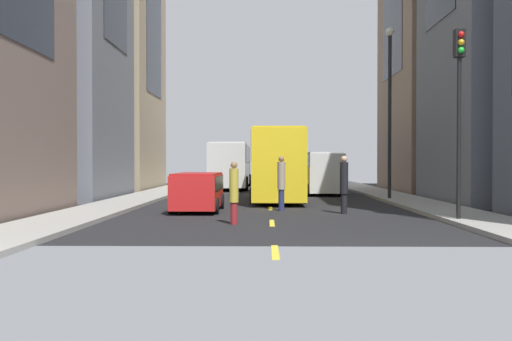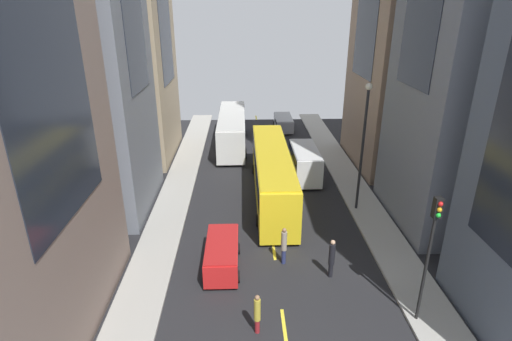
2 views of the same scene
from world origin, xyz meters
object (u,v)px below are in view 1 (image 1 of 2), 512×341
Objects in this scene: delivery_van_white at (323,170)px; pedestrian_crossing_mid at (281,181)px; city_bus_white at (231,162)px; pedestrian_crossing_near at (344,183)px; streetcar_yellow at (276,160)px; car_silver_2 at (302,175)px; pedestrian_waiting_curb at (234,191)px; traffic_light_near_corner at (459,88)px; car_blue_0 at (282,176)px; car_red_1 at (198,189)px.

delivery_van_white is 12.25m from pedestrian_crossing_mid.
city_bus_white reaches higher than pedestrian_crossing_near.
streetcar_yellow reaches higher than pedestrian_crossing_mid.
car_silver_2 is 31.22m from pedestrian_waiting_curb.
car_silver_2 is 30.87m from traffic_light_near_corner.
pedestrian_crossing_near reaches higher than car_silver_2.
pedestrian_waiting_curb is 0.90× the size of pedestrian_crossing_mid.
pedestrian_crossing_near is at bearing 87.54° from pedestrian_waiting_curb.
car_blue_0 is 1.96× the size of pedestrian_crossing_mid.
car_red_1 is at bearing 153.87° from traffic_light_near_corner.
streetcar_yellow is 17.54m from car_silver_2.
car_blue_0 is at bearing -82.96° from pedestrian_crossing_near.
car_red_1 is at bearing -117.40° from delivery_van_white.
car_red_1 is 3.41m from pedestrian_crossing_mid.
streetcar_yellow is 3.22× the size of car_blue_0.
city_bus_white is 26.52m from traffic_light_near_corner.
pedestrian_crossing_near is at bearing -90.29° from car_silver_2.
delivery_van_white is 13.98m from car_silver_2.
car_red_1 is 1.88× the size of pedestrian_crossing_mid.
delivery_van_white is 0.89× the size of traffic_light_near_corner.
car_blue_0 is 0.95× the size of car_silver_2.
car_blue_0 reaches higher than car_red_1.
city_bus_white reaches higher than car_red_1.
traffic_light_near_corner is (5.63, -4.66, 3.19)m from pedestrian_crossing_mid.
car_silver_2 is at bearing 81.58° from streetcar_yellow.
pedestrian_waiting_curb reaches higher than car_blue_0.
pedestrian_crossing_near is (5.63, -21.48, -0.81)m from city_bus_white.
city_bus_white is at bearing 105.37° from streetcar_yellow.
streetcar_yellow reaches higher than pedestrian_waiting_curb.
pedestrian_crossing_mid is (3.39, 0.24, 0.29)m from car_red_1.
car_silver_2 is at bearing 95.83° from traffic_light_near_corner.
car_blue_0 is (3.82, -0.97, -1.05)m from city_bus_white.
streetcar_yellow reaches higher than car_red_1.
car_red_1 is (-0.13, -20.45, -1.09)m from city_bus_white.
streetcar_yellow is 3.36× the size of car_red_1.
city_bus_white is 2.84× the size of car_red_1.
pedestrian_waiting_curb is (-4.17, -30.94, 0.15)m from car_silver_2.
city_bus_white is 2.58× the size of car_silver_2.
streetcar_yellow is at bearing 69.17° from car_red_1.
delivery_van_white is at bearing -72.37° from car_blue_0.
city_bus_white is at bearing 109.66° from traffic_light_near_corner.
streetcar_yellow is 2.30× the size of traffic_light_near_corner.
pedestrian_crossing_mid is 0.36× the size of traffic_light_near_corner.
traffic_light_near_corner is at bearing -78.04° from car_blue_0.
pedestrian_waiting_curb is (-2.22, -24.33, 0.12)m from car_blue_0.
car_silver_2 is 27.13m from pedestrian_crossing_near.
car_silver_2 is at bearing 73.61° from car_blue_0.
car_silver_2 is (5.77, 5.64, -1.08)m from city_bus_white.
traffic_light_near_corner reaches higher than car_red_1.
traffic_light_near_corner is (7.28, 0.42, 3.32)m from pedestrian_waiting_curb.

